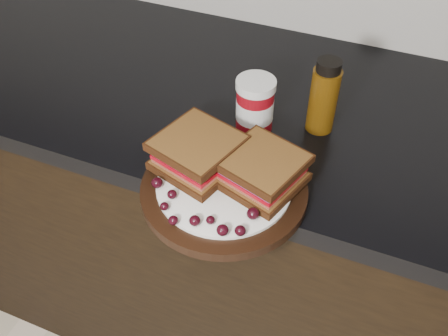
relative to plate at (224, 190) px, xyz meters
The scene contains 27 objects.
base_cabinets 0.62m from the plate, 135.93° to the left, with size 3.96×0.58×0.86m, color black.
countertop 0.40m from the plate, 135.93° to the left, with size 3.98×0.60×0.04m, color black.
plate is the anchor object (origin of this frame).
sandwich_left 0.08m from the plate, 157.18° to the left, with size 0.13×0.13×0.06m, color brown, non-canonical shape.
sandwich_right 0.08m from the plate, 24.95° to the left, with size 0.12×0.12×0.05m, color brown, non-canonical shape.
grape_0 0.11m from the plate, 154.03° to the right, with size 0.02×0.02×0.02m, color black.
grape_1 0.09m from the plate, 137.09° to the right, with size 0.02×0.02×0.01m, color black.
grape_2 0.11m from the plate, 126.74° to the right, with size 0.01×0.01×0.01m, color black.
grape_3 0.12m from the plate, 109.95° to the right, with size 0.02×0.02×0.01m, color black.
grape_4 0.10m from the plate, 94.85° to the right, with size 0.02×0.02×0.02m, color black.
grape_5 0.09m from the plate, 81.53° to the right, with size 0.01×0.01×0.01m, color black.
grape_6 0.11m from the plate, 68.86° to the right, with size 0.02×0.02×0.02m, color black.
grape_7 0.11m from the plate, 54.76° to the right, with size 0.02×0.02×0.02m, color black.
grape_8 0.09m from the plate, 36.27° to the right, with size 0.02×0.02×0.02m, color black.
grape_9 0.07m from the plate, 19.51° to the right, with size 0.02×0.02×0.02m, color black.
grape_10 0.08m from the plate, ahead, with size 0.02×0.02×0.02m, color black.
grape_11 0.07m from the plate, 17.17° to the left, with size 0.02×0.02×0.02m, color black.
grape_12 0.08m from the plate, 24.07° to the left, with size 0.02×0.02×0.02m, color black.
grape_13 0.08m from the plate, 136.69° to the left, with size 0.02×0.02×0.02m, color black.
grape_14 0.08m from the plate, 155.42° to the left, with size 0.02×0.02×0.02m, color black.
grape_15 0.06m from the plate, 164.05° to the left, with size 0.02×0.02×0.02m, color black.
grape_16 0.09m from the plate, behind, with size 0.02×0.02×0.02m, color black.
grape_17 0.07m from the plate, 146.29° to the left, with size 0.02×0.02×0.02m, color black.
grape_18 0.09m from the plate, 156.27° to the left, with size 0.02×0.02×0.02m, color black.
grape_19 0.10m from the plate, behind, with size 0.02×0.02×0.02m, color black.
condiment_jar 0.19m from the plate, 93.96° to the left, with size 0.07×0.07×0.11m, color maroon.
oil_bottle 0.26m from the plate, 65.99° to the left, with size 0.05×0.05×0.15m, color #492C07.
Camera 1 is at (0.50, 0.89, 1.52)m, focal length 40.00 mm.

